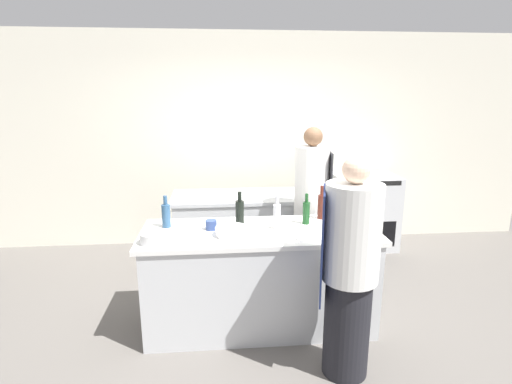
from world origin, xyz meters
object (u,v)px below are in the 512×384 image
at_px(oven_range, 363,211).
at_px(bowl_prep_small, 342,221).
at_px(bowl_mixing_large, 154,238).
at_px(stockpot, 316,187).
at_px(bottle_vinegar, 306,212).
at_px(bottle_cooking_oil, 277,215).
at_px(bowl_ceramic_blue, 232,231).
at_px(chef_at_stove, 311,209).
at_px(bottle_olive_oil, 321,206).
at_px(bottle_wine, 240,212).
at_px(chef_at_prep_near, 349,271).
at_px(cup, 211,225).
at_px(bottle_sauce, 166,215).

bearing_deg(oven_range, bowl_prep_small, -116.25).
bearing_deg(bowl_prep_small, bowl_mixing_large, -169.22).
distance_m(bowl_mixing_large, stockpot, 2.18).
bearing_deg(stockpot, bottle_vinegar, -107.98).
bearing_deg(bottle_cooking_oil, oven_range, 50.51).
bearing_deg(bowl_prep_small, oven_range, 63.75).
height_order(bottle_cooking_oil, bowl_ceramic_blue, bottle_cooking_oil).
bearing_deg(bowl_mixing_large, chef_at_stove, 31.78).
height_order(oven_range, stockpot, stockpot).
relative_size(bottle_cooking_oil, bowl_mixing_large, 1.42).
bearing_deg(bowl_ceramic_blue, bottle_olive_oil, 23.91).
bearing_deg(bottle_wine, chef_at_stove, 33.71).
xyz_separation_m(chef_at_prep_near, bottle_olive_oil, (0.04, 0.98, 0.20)).
relative_size(bottle_vinegar, bottle_cooking_oil, 0.92).
bearing_deg(bowl_prep_small, bottle_cooking_oil, -174.33).
distance_m(chef_at_stove, bottle_vinegar, 0.59).
bearing_deg(oven_range, chef_at_prep_near, -112.30).
relative_size(oven_range, chef_at_stove, 0.57).
xyz_separation_m(bottle_cooking_oil, cup, (-0.57, 0.03, -0.08)).
xyz_separation_m(bowl_prep_small, cup, (-1.17, -0.03, 0.01)).
bearing_deg(stockpot, bottle_sauce, -146.34).
relative_size(chef_at_stove, bottle_cooking_oil, 5.63).
height_order(chef_at_stove, bowl_mixing_large, chef_at_stove).
relative_size(bottle_olive_oil, bottle_wine, 1.05).
height_order(bottle_wine, stockpot, bottle_wine).
distance_m(bowl_prep_small, stockpot, 1.13).
bearing_deg(chef_at_prep_near, bottle_sauce, 72.54).
bearing_deg(bottle_cooking_oil, bowl_mixing_large, -166.24).
height_order(bottle_olive_oil, cup, bottle_olive_oil).
bearing_deg(stockpot, oven_range, 34.38).
relative_size(chef_at_prep_near, stockpot, 5.89).
relative_size(oven_range, bowl_ceramic_blue, 3.54).
height_order(chef_at_stove, bottle_sauce, chef_at_stove).
bearing_deg(chef_at_prep_near, bottle_wine, 54.23).
height_order(bowl_ceramic_blue, stockpot, stockpot).
bearing_deg(cup, chef_at_stove, 31.77).
bearing_deg(bowl_ceramic_blue, bottle_cooking_oil, 18.07).
distance_m(bottle_olive_oil, bottle_vinegar, 0.22).
distance_m(bottle_olive_oil, stockpot, 0.96).
bearing_deg(bottle_sauce, cup, -14.43).
height_order(chef_at_prep_near, stockpot, chef_at_prep_near).
height_order(bottle_wine, bowl_prep_small, bottle_wine).
distance_m(bottle_sauce, stockpot, 1.91).
height_order(cup, stockpot, stockpot).
xyz_separation_m(oven_range, bottle_sauce, (-2.38, -1.60, 0.51)).
bearing_deg(bottle_cooking_oil, cup, 177.23).
relative_size(oven_range, cup, 10.05).
relative_size(bottle_wine, bottle_sauce, 1.06).
distance_m(bowl_prep_small, cup, 1.17).
distance_m(oven_range, cup, 2.65).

